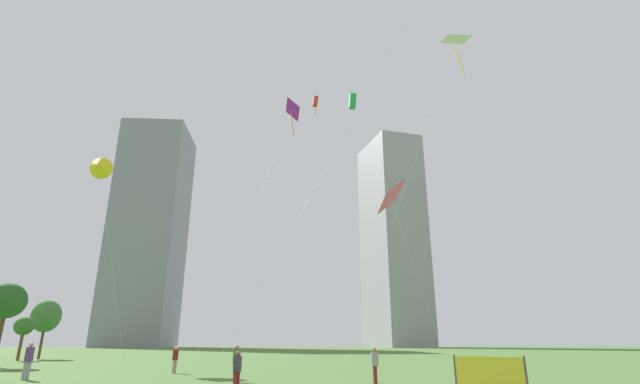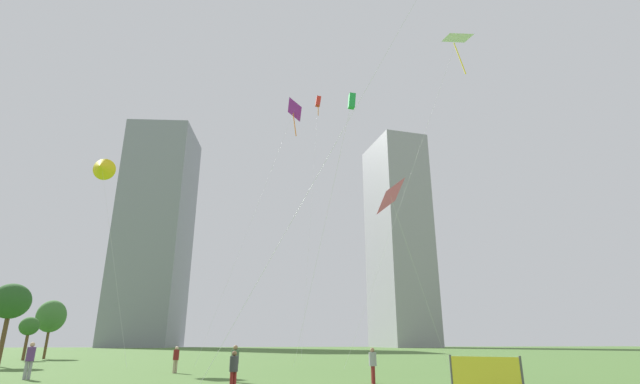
% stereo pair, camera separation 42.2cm
% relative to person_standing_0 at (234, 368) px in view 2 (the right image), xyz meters
% --- Properties ---
extents(person_standing_0, '(0.34, 0.34, 1.54)m').
position_rel_person_standing_0_xyz_m(person_standing_0, '(0.00, 0.00, 0.00)').
color(person_standing_0, maroon).
rests_on(person_standing_0, ground).
extents(person_standing_1, '(0.36, 0.36, 1.62)m').
position_rel_person_standing_0_xyz_m(person_standing_1, '(6.48, 2.60, 0.04)').
color(person_standing_1, maroon).
rests_on(person_standing_1, ground).
extents(person_standing_2, '(0.36, 0.36, 1.61)m').
position_rel_person_standing_0_xyz_m(person_standing_2, '(-3.90, 11.63, 0.04)').
color(person_standing_2, tan).
rests_on(person_standing_2, ground).
extents(person_standing_3, '(0.38, 0.38, 1.73)m').
position_rel_person_standing_0_xyz_m(person_standing_3, '(-0.07, 4.48, 0.11)').
color(person_standing_3, maroon).
rests_on(person_standing_3, ground).
extents(person_standing_4, '(0.41, 0.41, 1.86)m').
position_rel_person_standing_0_xyz_m(person_standing_4, '(-10.85, 7.75, 0.18)').
color(person_standing_4, gray).
rests_on(person_standing_4, ground).
extents(kite_flying_0, '(3.54, 9.91, 35.60)m').
position_rel_person_standing_0_xyz_m(kite_flying_0, '(9.03, 37.08, 33.69)').
color(kite_flying_0, silver).
rests_on(kite_flying_0, ground).
extents(kite_flying_1, '(6.85, 5.85, 19.04)m').
position_rel_person_standing_0_xyz_m(kite_flying_1, '(-14.18, 23.63, 16.98)').
color(kite_flying_1, silver).
rests_on(kite_flying_1, ground).
extents(kite_flying_2, '(2.69, 11.61, 17.60)m').
position_rel_person_standing_0_xyz_m(kite_flying_2, '(6.58, 6.18, 16.02)').
color(kite_flying_2, silver).
rests_on(kite_flying_2, ground).
extents(kite_flying_4, '(9.26, 8.21, 28.08)m').
position_rel_person_standing_0_xyz_m(kite_flying_4, '(4.65, 26.34, 25.95)').
color(kite_flying_4, silver).
rests_on(kite_flying_4, ground).
extents(kite_flying_5, '(6.59, 6.80, 11.42)m').
position_rel_person_standing_0_xyz_m(kite_flying_5, '(8.98, 6.27, 9.67)').
color(kite_flying_5, silver).
rests_on(kite_flying_5, ground).
extents(kite_flying_6, '(11.98, 3.56, 28.87)m').
position_rel_person_standing_0_xyz_m(kite_flying_6, '(18.21, 12.65, 27.11)').
color(kite_flying_6, silver).
rests_on(kite_flying_6, ground).
extents(park_tree_0, '(1.93, 1.93, 4.34)m').
position_rel_person_standing_0_xyz_m(park_tree_0, '(-22.29, 33.98, 2.45)').
color(park_tree_0, brown).
rests_on(park_tree_0, ground).
extents(park_tree_1, '(3.18, 3.18, 6.44)m').
position_rel_person_standing_0_xyz_m(park_tree_1, '(-22.01, 38.36, 3.73)').
color(park_tree_1, brown).
rests_on(park_tree_1, ground).
extents(park_tree_2, '(2.97, 2.97, 6.45)m').
position_rel_person_standing_0_xyz_m(park_tree_2, '(-18.80, 21.58, 4.09)').
color(park_tree_2, brown).
rests_on(park_tree_2, ground).
extents(distant_highrise_0, '(22.66, 25.11, 72.98)m').
position_rel_person_standing_0_xyz_m(distant_highrise_0, '(-31.63, 135.16, 35.60)').
color(distant_highrise_0, gray).
rests_on(distant_highrise_0, ground).
extents(distant_highrise_1, '(17.89, 24.47, 69.59)m').
position_rel_person_standing_0_xyz_m(distant_highrise_1, '(49.85, 124.40, 33.90)').
color(distant_highrise_1, '#939399').
rests_on(distant_highrise_1, ground).
extents(event_banner, '(1.97, 1.67, 1.43)m').
position_rel_person_standing_0_xyz_m(event_banner, '(9.05, -3.38, -0.14)').
color(event_banner, '#4C4C4C').
rests_on(event_banner, ground).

